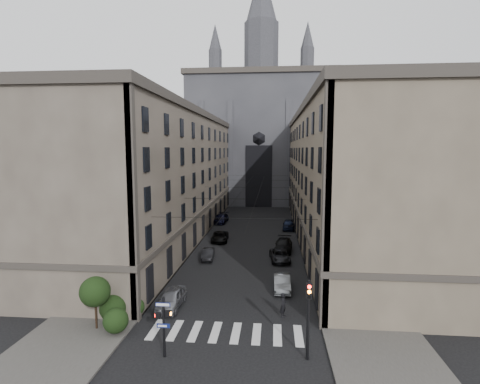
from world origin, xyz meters
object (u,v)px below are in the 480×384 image
(pedestrian_signal_left, at_px, (164,322))
(car_left_far, at_px, (221,218))
(car_right_far, at_px, (289,225))
(car_left_midfar, at_px, (220,237))
(car_right_midfar, at_px, (284,245))
(car_left_near, at_px, (171,299))
(pedestrian, at_px, (283,305))
(car_right_near, at_px, (282,283))
(traffic_light_right, at_px, (308,310))
(car_left_midnear, at_px, (208,254))
(gothic_tower, at_px, (261,131))
(car_right_midnear, at_px, (280,256))

(pedestrian_signal_left, xyz_separation_m, car_left_far, (-2.54, 43.57, -1.54))
(car_left_far, relative_size, car_right_far, 1.12)
(car_left_midfar, xyz_separation_m, car_right_midfar, (9.00, -4.28, 0.09))
(pedestrian_signal_left, xyz_separation_m, car_left_near, (-1.58, 7.38, -1.55))
(car_left_far, xyz_separation_m, pedestrian, (10.29, -37.07, 0.19))
(car_right_near, relative_size, car_right_far, 0.91)
(pedestrian_signal_left, distance_m, car_right_far, 40.17)
(traffic_light_right, relative_size, car_left_near, 1.15)
(car_left_midfar, xyz_separation_m, car_right_far, (10.18, 8.91, 0.13))
(car_left_midfar, bearing_deg, car_left_midnear, -94.28)
(car_right_near, bearing_deg, traffic_light_right, -84.41)
(pedestrian_signal_left, xyz_separation_m, car_right_far, (9.44, 39.01, -1.51))
(gothic_tower, relative_size, car_left_far, 10.83)
(pedestrian_signal_left, bearing_deg, car_right_near, 57.46)
(car_left_far, bearing_deg, car_right_near, -66.99)
(car_left_far, relative_size, car_right_midfar, 1.01)
(car_right_midnear, distance_m, car_right_far, 17.76)
(pedestrian_signal_left, distance_m, car_left_near, 7.70)
(pedestrian_signal_left, relative_size, car_left_far, 0.75)
(car_right_near, bearing_deg, car_left_midfar, 114.45)
(pedestrian, bearing_deg, traffic_light_right, -143.87)
(car_left_midfar, xyz_separation_m, car_left_far, (-1.79, 13.47, 0.10))
(car_left_near, xyz_separation_m, car_right_midfar, (9.84, 18.45, 0.00))
(gothic_tower, bearing_deg, car_right_far, -80.24)
(car_left_far, xyz_separation_m, car_right_far, (11.98, -4.56, 0.04))
(traffic_light_right, height_order, car_left_midfar, traffic_light_right)
(car_left_midfar, relative_size, car_right_near, 1.13)
(car_left_far, distance_m, car_right_midnear, 24.49)
(car_left_far, distance_m, car_right_midfar, 20.77)
(car_right_midnear, bearing_deg, car_left_midnear, 174.82)
(car_left_near, distance_m, pedestrian, 9.38)
(car_left_near, bearing_deg, car_left_far, 93.45)
(car_right_midnear, bearing_deg, pedestrian_signal_left, -115.84)
(gothic_tower, bearing_deg, car_left_far, -101.45)
(pedestrian_signal_left, bearing_deg, gothic_tower, 87.26)
(traffic_light_right, xyz_separation_m, car_left_far, (-11.65, 43.15, -2.51))
(gothic_tower, height_order, car_right_near, gothic_tower)
(traffic_light_right, distance_m, car_left_midnear, 23.24)
(car_left_midfar, height_order, car_right_midnear, car_left_midfar)
(car_left_near, bearing_deg, car_right_far, 72.73)
(car_right_midfar, relative_size, car_right_far, 1.11)
(traffic_light_right, relative_size, car_left_midfar, 1.06)
(car_left_midfar, distance_m, car_right_midfar, 9.97)
(traffic_light_right, height_order, car_left_near, traffic_light_right)
(traffic_light_right, distance_m, car_right_midfar, 25.54)
(car_right_near, distance_m, car_right_far, 26.89)
(car_right_midfar, bearing_deg, car_right_midnear, -92.41)
(car_left_far, height_order, car_right_midnear, car_left_far)
(car_left_midfar, relative_size, car_left_far, 0.91)
(pedestrian_signal_left, distance_m, car_right_midnear, 22.75)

